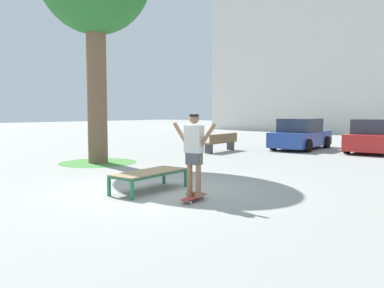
# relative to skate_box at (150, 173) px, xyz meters

# --- Properties ---
(ground_plane) EXTENTS (120.00, 120.00, 0.00)m
(ground_plane) POSITION_rel_skate_box_xyz_m (0.19, 0.20, -0.41)
(ground_plane) COLOR #999993
(skate_box) EXTENTS (0.91, 1.95, 0.46)m
(skate_box) POSITION_rel_skate_box_xyz_m (0.00, 0.00, 0.00)
(skate_box) COLOR #237A4C
(skate_box) RESTS_ON ground
(skateboard) EXTENTS (0.35, 0.82, 0.09)m
(skateboard) POSITION_rel_skate_box_xyz_m (1.44, -0.10, -0.34)
(skateboard) COLOR #B23333
(skateboard) RESTS_ON ground
(skater) EXTENTS (0.99, 0.34, 1.69)m
(skater) POSITION_rel_skate_box_xyz_m (1.44, -0.10, 0.66)
(skater) COLOR #8E6647
(skater) RESTS_ON skateboard
(grass_patch_near_left) EXTENTS (2.77, 2.77, 0.01)m
(grass_patch_near_left) POSITION_rel_skate_box_xyz_m (-5.17, 2.30, -0.41)
(grass_patch_near_left) COLOR #47893D
(grass_patch_near_left) RESTS_ON ground
(car_blue) EXTENTS (2.14, 4.31, 1.50)m
(car_blue) POSITION_rel_skate_box_xyz_m (-1.98, 11.97, 0.28)
(car_blue) COLOR #28479E
(car_blue) RESTS_ON ground
(car_red) EXTENTS (2.08, 4.28, 1.50)m
(car_red) POSITION_rel_skate_box_xyz_m (1.26, 12.70, 0.28)
(car_red) COLOR red
(car_red) RESTS_ON ground
(park_bench) EXTENTS (0.67, 2.43, 0.83)m
(park_bench) POSITION_rel_skate_box_xyz_m (-4.18, 8.38, 0.03)
(park_bench) COLOR brown
(park_bench) RESTS_ON ground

